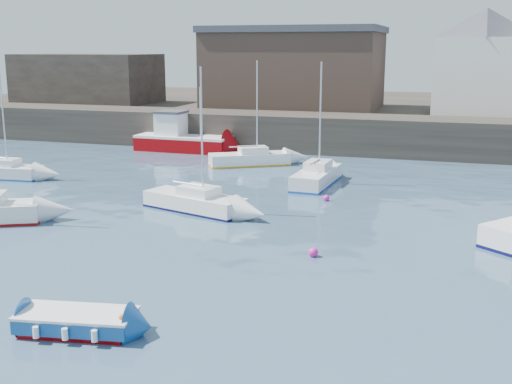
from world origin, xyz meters
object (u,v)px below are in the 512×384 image
(sailboat_b, at_px, (195,202))
(sailboat_e, at_px, (1,171))
(sailboat_h, at_px, (250,158))
(blue_dinghy, at_px, (77,321))
(buoy_far, at_px, (326,201))
(sailboat_f, at_px, (317,176))
(buoy_mid, at_px, (313,257))
(fishing_boat, at_px, (181,138))

(sailboat_b, relative_size, sailboat_e, 1.05)
(sailboat_b, height_order, sailboat_h, sailboat_h)
(sailboat_e, relative_size, sailboat_h, 0.95)
(sailboat_e, bearing_deg, sailboat_b, -14.85)
(blue_dinghy, xyz_separation_m, buoy_far, (3.79, 19.25, -0.38))
(sailboat_b, height_order, sailboat_e, sailboat_b)
(buoy_far, bearing_deg, sailboat_f, 109.65)
(sailboat_h, xyz_separation_m, buoy_mid, (9.12, -19.35, -0.49))
(fishing_boat, bearing_deg, sailboat_e, -115.16)
(blue_dinghy, distance_m, buoy_mid, 10.70)
(blue_dinghy, relative_size, sailboat_h, 0.50)
(sailboat_h, bearing_deg, sailboat_e, -146.26)
(fishing_boat, bearing_deg, sailboat_f, -35.98)
(sailboat_b, distance_m, sailboat_h, 13.79)
(sailboat_b, relative_size, buoy_mid, 18.57)
(sailboat_b, xyz_separation_m, sailboat_h, (-1.45, 13.72, 0.00))
(blue_dinghy, bearing_deg, sailboat_h, 97.68)
(sailboat_e, xyz_separation_m, sailboat_h, (14.29, 9.55, 0.02))
(blue_dinghy, height_order, buoy_mid, blue_dinghy)
(sailboat_b, bearing_deg, buoy_mid, -36.26)
(blue_dinghy, height_order, sailboat_b, sailboat_b)
(blue_dinghy, relative_size, buoy_mid, 9.26)
(sailboat_h, bearing_deg, fishing_boat, 148.16)
(sailboat_b, distance_m, sailboat_f, 9.67)
(sailboat_b, height_order, buoy_mid, sailboat_b)
(sailboat_f, height_order, sailboat_h, sailboat_f)
(sailboat_b, bearing_deg, buoy_far, 34.78)
(sailboat_b, xyz_separation_m, sailboat_f, (4.74, 8.43, 0.04))
(blue_dinghy, xyz_separation_m, sailboat_f, (2.32, 23.37, 0.16))
(fishing_boat, height_order, sailboat_e, sailboat_e)
(blue_dinghy, distance_m, sailboat_e, 26.36)
(fishing_boat, height_order, sailboat_f, sailboat_f)
(fishing_boat, height_order, sailboat_b, sailboat_b)
(blue_dinghy, distance_m, sailboat_h, 28.92)
(sailboat_e, bearing_deg, sailboat_f, 11.75)
(sailboat_e, bearing_deg, fishing_boat, 64.84)
(sailboat_f, bearing_deg, sailboat_h, 139.46)
(sailboat_b, bearing_deg, sailboat_f, 60.67)
(buoy_mid, bearing_deg, blue_dinghy, -119.47)
(blue_dinghy, height_order, fishing_boat, fishing_boat)
(sailboat_e, xyz_separation_m, sailboat_f, (20.47, 4.26, 0.07))
(blue_dinghy, distance_m, sailboat_b, 15.14)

